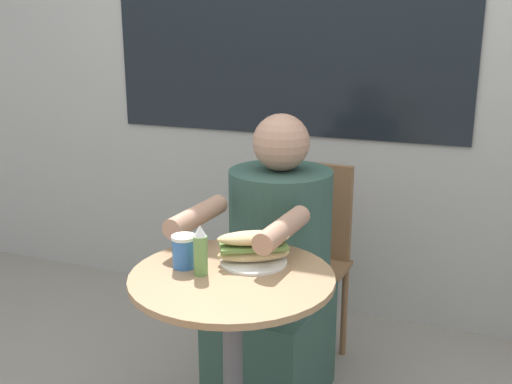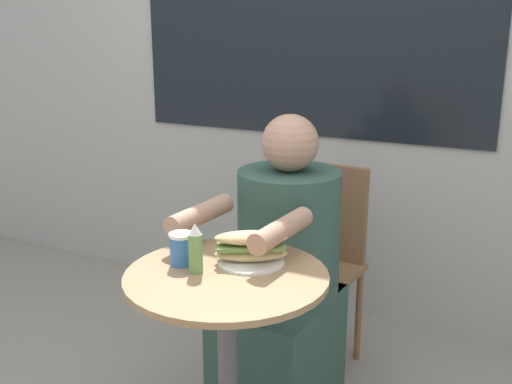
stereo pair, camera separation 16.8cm
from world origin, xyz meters
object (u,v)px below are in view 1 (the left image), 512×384
Objects in this scene: cafe_table at (233,339)px; drink_cup at (184,251)px; diner_chair at (305,246)px; sandwich_on_plate at (254,249)px; condiment_bottle at (200,251)px; seated_diner at (275,286)px.

drink_cup is (-0.15, -0.00, 0.26)m from cafe_table.
diner_chair is 3.75× the size of sandwich_on_plate.
condiment_bottle is (-0.05, -0.89, 0.29)m from diner_chair.
seated_diner is at bearing 92.19° from diner_chair.
cafe_table is 0.28m from sandwich_on_plate.
diner_chair is 0.90m from drink_cup.
cafe_table is 7.43× the size of drink_cup.
drink_cup is (-0.18, -0.11, 0.00)m from sandwich_on_plate.
sandwich_on_plate reaches higher than cafe_table.
diner_chair is (-0.04, 0.85, -0.01)m from cafe_table.
diner_chair is at bearing -87.81° from seated_diner.
sandwich_on_plate is (0.07, -0.40, 0.30)m from seated_diner.
condiment_bottle reaches higher than sandwich_on_plate.
drink_cup is at bearing 157.14° from condiment_bottle.
cafe_table is 0.51m from seated_diner.
diner_chair is at bearing 92.48° from cafe_table.
diner_chair is 0.36m from seated_diner.
condiment_bottle is at bearing -128.50° from sandwich_on_plate.
diner_chair reaches higher than drink_cup.
cafe_table is at bearing 20.57° from condiment_bottle.
seated_diner is at bearing 85.83° from condiment_bottle.
cafe_table is 4.89× the size of condiment_bottle.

